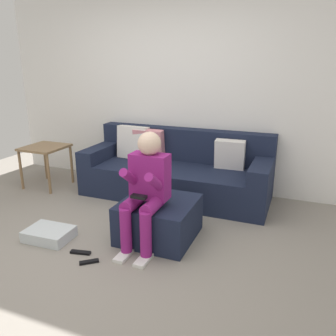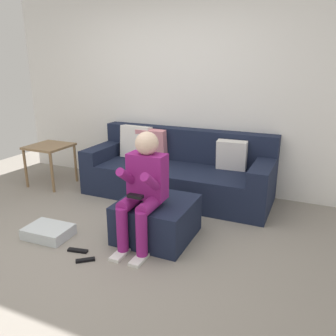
# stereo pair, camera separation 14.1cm
# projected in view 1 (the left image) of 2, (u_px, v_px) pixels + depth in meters

# --- Properties ---
(ground_plane) EXTENTS (6.60, 6.60, 0.00)m
(ground_plane) POSITION_uv_depth(u_px,v_px,m) (91.00, 255.00, 3.10)
(ground_plane) COLOR gray
(wall_back) EXTENTS (5.08, 0.10, 2.63)m
(wall_back) POSITION_uv_depth(u_px,v_px,m) (174.00, 90.00, 4.57)
(wall_back) COLOR white
(wall_back) RESTS_ON ground_plane
(couch_sectional) EXTENTS (2.37, 0.89, 0.84)m
(couch_sectional) POSITION_uv_depth(u_px,v_px,m) (176.00, 172.00, 4.42)
(couch_sectional) COLOR #192138
(couch_sectional) RESTS_ON ground_plane
(ottoman) EXTENTS (0.69, 0.69, 0.38)m
(ottoman) POSITION_uv_depth(u_px,v_px,m) (159.00, 219.00, 3.36)
(ottoman) COLOR #192138
(ottoman) RESTS_ON ground_plane
(person_seated) EXTENTS (0.36, 0.59, 1.08)m
(person_seated) POSITION_uv_depth(u_px,v_px,m) (146.00, 185.00, 3.10)
(person_seated) COLOR #8C1E72
(person_seated) RESTS_ON ground_plane
(storage_bin) EXTENTS (0.45, 0.34, 0.11)m
(storage_bin) POSITION_uv_depth(u_px,v_px,m) (49.00, 234.00, 3.35)
(storage_bin) COLOR silver
(storage_bin) RESTS_ON ground_plane
(side_table) EXTENTS (0.53, 0.54, 0.57)m
(side_table) POSITION_uv_depth(u_px,v_px,m) (45.00, 152.00, 4.68)
(side_table) COLOR olive
(side_table) RESTS_ON ground_plane
(remote_near_ottoman) EXTENTS (0.16, 0.14, 0.02)m
(remote_near_ottoman) POSITION_uv_depth(u_px,v_px,m) (89.00, 262.00, 2.96)
(remote_near_ottoman) COLOR black
(remote_near_ottoman) RESTS_ON ground_plane
(remote_by_storage_bin) EXTENTS (0.20, 0.08, 0.02)m
(remote_by_storage_bin) POSITION_uv_depth(u_px,v_px,m) (81.00, 252.00, 3.11)
(remote_by_storage_bin) COLOR black
(remote_by_storage_bin) RESTS_ON ground_plane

